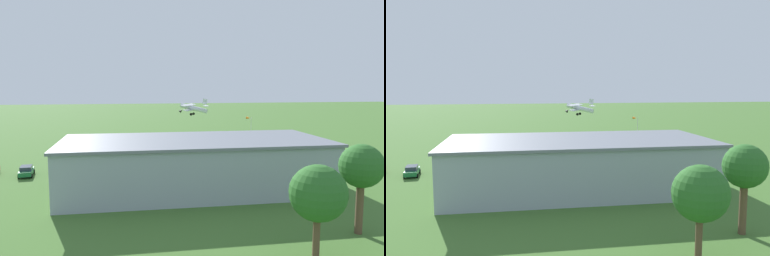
# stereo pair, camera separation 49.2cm
# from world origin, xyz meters

# --- Properties ---
(ground_plane) EXTENTS (400.00, 400.00, 0.00)m
(ground_plane) POSITION_xyz_m (0.00, 0.00, 0.00)
(ground_plane) COLOR #3D6628
(hangar) EXTENTS (35.07, 16.27, 6.86)m
(hangar) POSITION_xyz_m (5.40, 41.21, 3.44)
(hangar) COLOR #99A3AD
(hangar) RESTS_ON ground_plane
(biplane) EXTENTS (7.56, 8.21, 4.17)m
(biplane) POSITION_xyz_m (-2.06, -1.03, 8.39)
(biplane) COLOR silver
(car_blue) EXTENTS (2.09, 4.36, 1.66)m
(car_blue) POSITION_xyz_m (23.30, 28.11, 0.86)
(car_blue) COLOR #23389E
(car_blue) RESTS_ON ground_plane
(car_green) EXTENTS (2.47, 4.77, 1.58)m
(car_green) POSITION_xyz_m (29.58, 29.24, 0.82)
(car_green) COLOR #1E6B38
(car_green) RESTS_ON ground_plane
(truck_box_grey) EXTENTS (7.74, 2.69, 3.20)m
(truck_box_grey) POSITION_xyz_m (-11.22, 25.88, 1.73)
(truck_box_grey) COLOR gray
(truck_box_grey) RESTS_ON ground_plane
(person_watching_takeoff) EXTENTS (0.46, 0.46, 1.54)m
(person_watching_takeoff) POSITION_xyz_m (18.18, 23.25, 0.76)
(person_watching_takeoff) COLOR #33723F
(person_watching_takeoff) RESTS_ON ground_plane
(person_beside_truck) EXTENTS (0.45, 0.45, 1.59)m
(person_beside_truck) POSITION_xyz_m (17.80, 24.38, 0.79)
(person_beside_truck) COLOR navy
(person_beside_truck) RESTS_ON ground_plane
(tree_behind_hangar_left) EXTENTS (4.65, 4.65, 7.68)m
(tree_behind_hangar_left) POSITION_xyz_m (-0.65, 62.97, 5.31)
(tree_behind_hangar_left) COLOR brown
(tree_behind_hangar_left) RESTS_ON ground_plane
(tree_near_perimeter_road) EXTENTS (4.10, 4.10, 8.57)m
(tree_near_perimeter_road) POSITION_xyz_m (-7.08, 59.09, 6.38)
(tree_near_perimeter_road) COLOR brown
(tree_near_perimeter_road) RESTS_ON ground_plane
(windsock) EXTENTS (1.26, 1.43, 6.25)m
(windsock) POSITION_xyz_m (-15.71, 1.17, 5.49)
(windsock) COLOR silver
(windsock) RESTS_ON ground_plane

